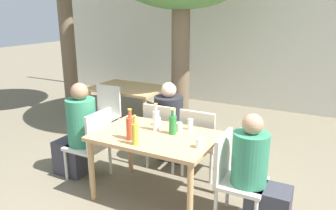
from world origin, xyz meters
The scene contains 20 objects.
ground_plane centered at (0.00, 0.00, 0.00)m, with size 30.00×30.00×0.00m, color #706651.
cafe_building_wall centered at (0.00, 4.05, 1.40)m, with size 10.00×0.08×2.80m.
dining_table_front centered at (0.00, 0.00, 0.65)m, with size 1.28×0.86×0.74m.
dining_table_back centered at (-1.52, 1.72, 0.65)m, with size 1.23×0.86×0.74m.
patio_chair_0 centered at (-0.87, 0.00, 0.50)m, with size 0.44×0.44×0.88m.
patio_chair_1 centered at (0.87, 0.00, 0.50)m, with size 0.44×0.44×0.88m.
patio_chair_2 centered at (-0.26, 0.66, 0.50)m, with size 0.44×0.44×0.88m.
patio_chair_3 centered at (0.26, 0.66, 0.50)m, with size 0.44×0.44×0.88m.
patio_chair_4 centered at (-1.52, 1.06, 0.50)m, with size 0.44×0.44×0.88m.
person_seated_0 centered at (-1.10, 0.00, 0.54)m, with size 0.58×0.35×1.20m.
person_seated_1 centered at (1.11, 0.00, 0.50)m, with size 0.57×0.34×1.13m.
person_seated_2 centered at (-0.26, 0.89, 0.51)m, with size 0.38×0.59×1.13m.
soda_bottle_0 centered at (-0.16, -0.23, 0.87)m, with size 0.08×0.08×0.33m.
green_bottle_1 centered at (0.16, 0.10, 0.85)m, with size 0.08×0.08×0.28m.
water_bottle_2 centered at (-0.05, 0.12, 0.86)m, with size 0.08×0.08×0.31m.
oil_cruet_3 centered at (-0.04, -0.32, 0.86)m, with size 0.06×0.06×0.30m.
drinking_glass_0 centered at (0.55, -0.10, 0.79)m, with size 0.07×0.07×0.09m.
drinking_glass_1 centered at (0.19, 0.20, 0.80)m, with size 0.07×0.07×0.10m.
drinking_glass_2 centered at (-0.12, 0.27, 0.79)m, with size 0.07×0.07×0.09m.
drinking_glass_3 centered at (0.27, 0.31, 0.81)m, with size 0.06×0.06×0.12m.
Camera 1 is at (1.63, -2.83, 2.03)m, focal length 35.00 mm.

